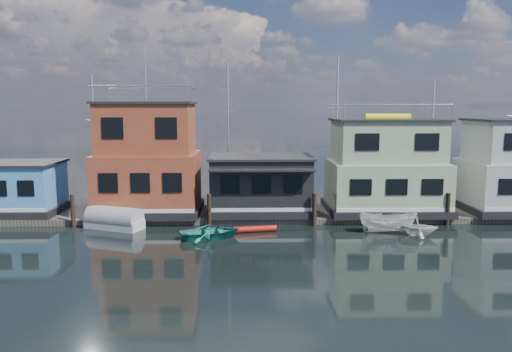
{
  "coord_description": "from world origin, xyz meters",
  "views": [
    {
      "loc": [
        -1.63,
        -23.31,
        7.95
      ],
      "look_at": [
        -0.83,
        12.0,
        3.0
      ],
      "focal_mm": 35.0,
      "sensor_mm": 36.0,
      "label": 1
    }
  ],
  "objects_px": {
    "red_kayak": "(255,229)",
    "houseboat_red": "(148,161)",
    "motorboat": "(388,222)",
    "dinghy_white": "(418,226)",
    "houseboat_green": "(386,168)",
    "tarp_runabout": "(114,220)",
    "dinghy_teal": "(210,232)",
    "houseboat_dark": "(261,184)",
    "houseboat_blue": "(15,188)"
  },
  "relations": [
    {
      "from": "houseboat_blue",
      "to": "houseboat_red",
      "type": "distance_m",
      "value": 9.69
    },
    {
      "from": "houseboat_blue",
      "to": "dinghy_white",
      "type": "distance_m",
      "value": 27.69
    },
    {
      "from": "houseboat_dark",
      "to": "houseboat_green",
      "type": "bearing_deg",
      "value": 0.12
    },
    {
      "from": "tarp_runabout",
      "to": "dinghy_white",
      "type": "distance_m",
      "value": 19.42
    },
    {
      "from": "houseboat_dark",
      "to": "motorboat",
      "type": "distance_m",
      "value": 9.37
    },
    {
      "from": "houseboat_dark",
      "to": "tarp_runabout",
      "type": "relative_size",
      "value": 1.81
    },
    {
      "from": "houseboat_blue",
      "to": "houseboat_red",
      "type": "xyz_separation_m",
      "value": [
        9.5,
        0.0,
        1.9
      ]
    },
    {
      "from": "red_kayak",
      "to": "dinghy_teal",
      "type": "height_order",
      "value": "dinghy_teal"
    },
    {
      "from": "houseboat_blue",
      "to": "motorboat",
      "type": "xyz_separation_m",
      "value": [
        25.4,
        -4.75,
        -1.52
      ]
    },
    {
      "from": "motorboat",
      "to": "dinghy_white",
      "type": "bearing_deg",
      "value": -104.3
    },
    {
      "from": "dinghy_teal",
      "to": "dinghy_white",
      "type": "relative_size",
      "value": 1.59
    },
    {
      "from": "houseboat_dark",
      "to": "tarp_runabout",
      "type": "height_order",
      "value": "houseboat_dark"
    },
    {
      "from": "tarp_runabout",
      "to": "houseboat_green",
      "type": "bearing_deg",
      "value": 31.63
    },
    {
      "from": "houseboat_blue",
      "to": "houseboat_green",
      "type": "relative_size",
      "value": 0.76
    },
    {
      "from": "dinghy_white",
      "to": "houseboat_red",
      "type": "bearing_deg",
      "value": 87.41
    },
    {
      "from": "houseboat_red",
      "to": "houseboat_green",
      "type": "height_order",
      "value": "houseboat_red"
    },
    {
      "from": "motorboat",
      "to": "dinghy_white",
      "type": "relative_size",
      "value": 1.53
    },
    {
      "from": "houseboat_blue",
      "to": "houseboat_green",
      "type": "xyz_separation_m",
      "value": [
        26.5,
        0.0,
        1.34
      ]
    },
    {
      "from": "houseboat_red",
      "to": "houseboat_blue",
      "type": "bearing_deg",
      "value": -180.0
    },
    {
      "from": "houseboat_green",
      "to": "dinghy_teal",
      "type": "xyz_separation_m",
      "value": [
        -12.23,
        -5.79,
        -3.17
      ]
    },
    {
      "from": "tarp_runabout",
      "to": "dinghy_white",
      "type": "bearing_deg",
      "value": 15.1
    },
    {
      "from": "houseboat_green",
      "to": "motorboat",
      "type": "bearing_deg",
      "value": -103.01
    },
    {
      "from": "houseboat_dark",
      "to": "houseboat_green",
      "type": "distance_m",
      "value": 9.07
    },
    {
      "from": "houseboat_blue",
      "to": "dinghy_teal",
      "type": "relative_size",
      "value": 1.75
    },
    {
      "from": "houseboat_blue",
      "to": "houseboat_dark",
      "type": "xyz_separation_m",
      "value": [
        17.5,
        -0.02,
        0.21
      ]
    },
    {
      "from": "red_kayak",
      "to": "motorboat",
      "type": "distance_m",
      "value": 8.41
    },
    {
      "from": "motorboat",
      "to": "dinghy_white",
      "type": "distance_m",
      "value": 1.85
    },
    {
      "from": "motorboat",
      "to": "dinghy_white",
      "type": "xyz_separation_m",
      "value": [
        1.68,
        -0.75,
        -0.08
      ]
    },
    {
      "from": "dinghy_teal",
      "to": "motorboat",
      "type": "distance_m",
      "value": 11.18
    },
    {
      "from": "houseboat_red",
      "to": "houseboat_green",
      "type": "bearing_deg",
      "value": 0.0
    },
    {
      "from": "houseboat_green",
      "to": "tarp_runabout",
      "type": "bearing_deg",
      "value": -170.29
    },
    {
      "from": "houseboat_green",
      "to": "dinghy_white",
      "type": "xyz_separation_m",
      "value": [
        0.59,
        -5.5,
        -2.94
      ]
    },
    {
      "from": "houseboat_dark",
      "to": "red_kayak",
      "type": "relative_size",
      "value": 2.7
    },
    {
      "from": "red_kayak",
      "to": "dinghy_teal",
      "type": "xyz_separation_m",
      "value": [
        -2.75,
        -1.41,
        0.18
      ]
    },
    {
      "from": "dinghy_teal",
      "to": "tarp_runabout",
      "type": "height_order",
      "value": "tarp_runabout"
    },
    {
      "from": "dinghy_teal",
      "to": "motorboat",
      "type": "xyz_separation_m",
      "value": [
        11.13,
        1.04,
        0.3
      ]
    },
    {
      "from": "tarp_runabout",
      "to": "motorboat",
      "type": "relative_size",
      "value": 1.15
    },
    {
      "from": "houseboat_red",
      "to": "houseboat_green",
      "type": "distance_m",
      "value": 17.01
    },
    {
      "from": "red_kayak",
      "to": "tarp_runabout",
      "type": "xyz_separation_m",
      "value": [
        -9.21,
        1.19,
        0.37
      ]
    },
    {
      "from": "dinghy_teal",
      "to": "motorboat",
      "type": "relative_size",
      "value": 1.03
    },
    {
      "from": "houseboat_blue",
      "to": "houseboat_green",
      "type": "distance_m",
      "value": 26.53
    },
    {
      "from": "dinghy_white",
      "to": "houseboat_green",
      "type": "bearing_deg",
      "value": 20.86
    },
    {
      "from": "houseboat_blue",
      "to": "motorboat",
      "type": "bearing_deg",
      "value": -10.6
    },
    {
      "from": "houseboat_green",
      "to": "motorboat",
      "type": "height_order",
      "value": "houseboat_green"
    },
    {
      "from": "houseboat_dark",
      "to": "dinghy_teal",
      "type": "xyz_separation_m",
      "value": [
        -3.23,
        -5.77,
        -2.04
      ]
    },
    {
      "from": "houseboat_dark",
      "to": "dinghy_white",
      "type": "bearing_deg",
      "value": -29.77
    },
    {
      "from": "houseboat_green",
      "to": "dinghy_white",
      "type": "relative_size",
      "value": 3.64
    },
    {
      "from": "houseboat_blue",
      "to": "houseboat_dark",
      "type": "relative_size",
      "value": 0.86
    },
    {
      "from": "dinghy_teal",
      "to": "tarp_runabout",
      "type": "distance_m",
      "value": 6.97
    },
    {
      "from": "red_kayak",
      "to": "houseboat_red",
      "type": "bearing_deg",
      "value": 139.45
    }
  ]
}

